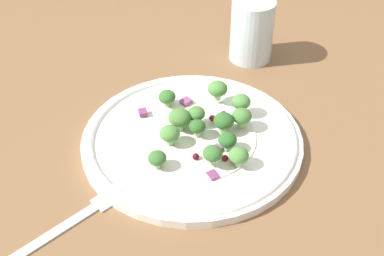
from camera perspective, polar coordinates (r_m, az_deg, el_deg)
The scene contains 29 objects.
ground_plane at distance 68.02cm, azimuth -0.47°, elevation -3.26°, with size 180.00×180.00×2.00cm, color brown.
plate at distance 67.97cm, azimuth 0.00°, elevation -1.20°, with size 28.99×28.99×1.70cm.
dressing_pool at distance 67.68cm, azimuth -0.00°, elevation -0.91°, with size 16.82×16.82×0.20cm, color white.
broccoli_floret_0 at distance 62.30cm, azimuth -3.85°, elevation -3.39°, with size 2.24×2.24×2.27cm.
broccoli_floret_1 at distance 70.31cm, azimuth 5.45°, elevation 2.86°, with size 2.58×2.58×2.61cm.
broccoli_floret_2 at distance 68.11cm, azimuth 0.47°, elevation 1.57°, with size 2.37×2.37×2.39cm.
broccoli_floret_3 at distance 65.26cm, azimuth -2.47°, elevation -0.65°, with size 2.56×2.56×2.59cm.
broccoli_floret_4 at distance 67.44cm, azimuth -1.45°, elevation 1.09°, with size 2.97×2.97×3.00cm.
broccoli_floret_5 at distance 71.84cm, azimuth -2.79°, elevation 3.40°, with size 2.40×2.40×2.43cm.
broccoli_floret_6 at distance 62.10cm, azimuth 2.30°, elevation -2.87°, with size 2.43×2.43×2.46cm.
broccoli_floret_7 at distance 66.50cm, azimuth 0.58°, elevation 0.14°, with size 2.17×2.17×2.20cm.
broccoli_floret_8 at distance 67.10cm, azimuth 3.52°, elevation 0.74°, with size 2.70×2.70×2.74cm.
broccoli_floret_9 at distance 72.07cm, azimuth 2.84°, elevation 4.31°, with size 2.78×2.78×2.82cm.
broccoli_floret_10 at distance 64.57cm, azimuth 3.94°, elevation -1.36°, with size 2.36×2.36×2.39cm.
broccoli_floret_11 at distance 62.72cm, azimuth 5.17°, elevation -3.06°, with size 2.47×2.47×2.50cm.
broccoli_floret_12 at distance 68.00cm, azimuth 5.51°, elevation 1.27°, with size 2.62×2.62×2.65cm.
cranberry_0 at distance 70.52cm, azimuth 3.50°, elevation 1.49°, with size 0.99×0.99×0.99cm, color #4C0A14.
cranberry_1 at distance 69.86cm, azimuth -0.22°, elevation 1.28°, with size 0.81×0.81×0.81cm, color #4C0A14.
cranberry_2 at distance 63.99cm, azimuth 0.22°, elevation -3.22°, with size 0.85×0.85×0.85cm, color #4C0A14.
cranberry_3 at distance 70.37cm, azimuth 4.94°, elevation 1.36°, with size 0.88×0.88×0.88cm, color #4C0A14.
cranberry_4 at distance 64.14cm, azimuth 3.66°, elevation -3.34°, with size 0.85×0.85×0.85cm, color maroon.
cranberry_5 at distance 69.16cm, azimuth 2.26°, elevation 1.09°, with size 0.88×0.88×0.88cm, color maroon.
cranberry_6 at distance 63.72cm, azimuth 4.55°, elevation -3.35°, with size 0.79×0.79×0.79cm, color #4C0A14.
onion_bit_0 at distance 72.95cm, azimuth -0.65°, elevation 2.96°, with size 1.37×1.29×0.57cm, color #934C84.
onion_bit_1 at distance 70.99cm, azimuth -5.45°, elevation 1.75°, with size 1.13×1.32×0.55cm, color #843D75.
onion_bit_2 at distance 65.47cm, azimuth 2.89°, elevation -2.21°, with size 1.14×0.96×0.44cm, color #A35B93.
onion_bit_3 at distance 62.20cm, azimuth 2.30°, elevation -5.21°, with size 1.39×1.10×0.32cm, color #843D75.
fork at distance 60.10cm, azimuth -14.10°, elevation -10.55°, with size 17.74×9.17×0.50cm.
water_glass at distance 84.01cm, azimuth 6.63°, elevation 10.66°, with size 6.88×6.88×9.97cm, color silver.
Camera 1 is at (16.44, 47.12, 45.22)cm, focal length 48.32 mm.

